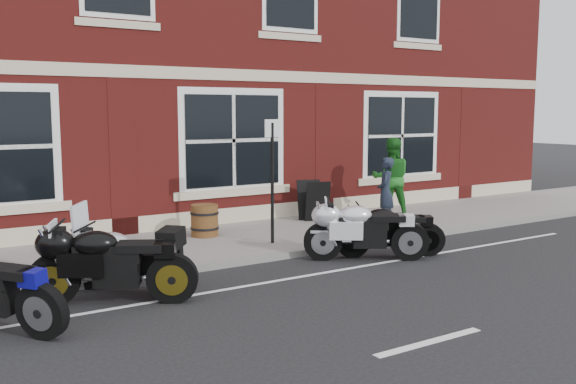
{
  "coord_description": "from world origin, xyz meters",
  "views": [
    {
      "loc": [
        -5.2,
        -8.03,
        2.64
      ],
      "look_at": [
        1.06,
        1.6,
        1.17
      ],
      "focal_mm": 40.0,
      "sensor_mm": 36.0,
      "label": 1
    }
  ],
  "objects_px": {
    "moto_touring_silver": "(123,256)",
    "a_board_sign": "(313,201)",
    "pedestrian_left": "(385,192)",
    "moto_naked_black": "(388,229)",
    "parking_sign": "(272,172)",
    "moto_sport_silver": "(364,228)",
    "barrel_planter": "(205,220)",
    "moto_sport_black": "(110,261)",
    "pedestrian_right": "(391,178)"
  },
  "relations": [
    {
      "from": "moto_touring_silver",
      "to": "a_board_sign",
      "type": "bearing_deg",
      "value": -15.14
    },
    {
      "from": "moto_touring_silver",
      "to": "pedestrian_left",
      "type": "height_order",
      "value": "pedestrian_left"
    },
    {
      "from": "moto_naked_black",
      "to": "parking_sign",
      "type": "bearing_deg",
      "value": 69.25
    },
    {
      "from": "moto_sport_silver",
      "to": "pedestrian_left",
      "type": "xyz_separation_m",
      "value": [
        2.19,
        1.9,
        0.3
      ]
    },
    {
      "from": "moto_touring_silver",
      "to": "pedestrian_left",
      "type": "relative_size",
      "value": 1.02
    },
    {
      "from": "moto_sport_silver",
      "to": "pedestrian_left",
      "type": "relative_size",
      "value": 1.28
    },
    {
      "from": "moto_naked_black",
      "to": "barrel_planter",
      "type": "distance_m",
      "value": 3.73
    },
    {
      "from": "moto_sport_black",
      "to": "moto_naked_black",
      "type": "xyz_separation_m",
      "value": [
        5.1,
        0.07,
        -0.08
      ]
    },
    {
      "from": "parking_sign",
      "to": "pedestrian_left",
      "type": "bearing_deg",
      "value": -0.27
    },
    {
      "from": "barrel_planter",
      "to": "moto_naked_black",
      "type": "bearing_deg",
      "value": -53.55
    },
    {
      "from": "a_board_sign",
      "to": "parking_sign",
      "type": "xyz_separation_m",
      "value": [
        -2.1,
        -1.62,
        0.89
      ]
    },
    {
      "from": "moto_touring_silver",
      "to": "barrel_planter",
      "type": "relative_size",
      "value": 2.41
    },
    {
      "from": "moto_touring_silver",
      "to": "parking_sign",
      "type": "height_order",
      "value": "parking_sign"
    },
    {
      "from": "moto_touring_silver",
      "to": "parking_sign",
      "type": "relative_size",
      "value": 0.65
    },
    {
      "from": "pedestrian_right",
      "to": "barrel_planter",
      "type": "height_order",
      "value": "pedestrian_right"
    },
    {
      "from": "moto_touring_silver",
      "to": "moto_sport_black",
      "type": "relative_size",
      "value": 0.74
    },
    {
      "from": "moto_sport_black",
      "to": "pedestrian_right",
      "type": "height_order",
      "value": "pedestrian_right"
    },
    {
      "from": "moto_naked_black",
      "to": "moto_touring_silver",
      "type": "bearing_deg",
      "value": 113.85
    },
    {
      "from": "moto_naked_black",
      "to": "a_board_sign",
      "type": "xyz_separation_m",
      "value": [
        0.67,
        3.29,
        0.07
      ]
    },
    {
      "from": "moto_sport_black",
      "to": "moto_naked_black",
      "type": "distance_m",
      "value": 5.11
    },
    {
      "from": "barrel_planter",
      "to": "moto_sport_silver",
      "type": "bearing_deg",
      "value": -60.89
    },
    {
      "from": "pedestrian_right",
      "to": "parking_sign",
      "type": "height_order",
      "value": "parking_sign"
    },
    {
      "from": "moto_sport_silver",
      "to": "a_board_sign",
      "type": "xyz_separation_m",
      "value": [
        1.23,
        3.26,
        0.01
      ]
    },
    {
      "from": "pedestrian_right",
      "to": "parking_sign",
      "type": "bearing_deg",
      "value": 47.55
    },
    {
      "from": "pedestrian_left",
      "to": "a_board_sign",
      "type": "distance_m",
      "value": 1.69
    },
    {
      "from": "moto_sport_black",
      "to": "parking_sign",
      "type": "bearing_deg",
      "value": -34.26
    },
    {
      "from": "moto_naked_black",
      "to": "a_board_sign",
      "type": "bearing_deg",
      "value": 17.25
    },
    {
      "from": "parking_sign",
      "to": "barrel_planter",
      "type": "bearing_deg",
      "value": 115.63
    },
    {
      "from": "moto_naked_black",
      "to": "pedestrian_left",
      "type": "bearing_deg",
      "value": -11.56
    },
    {
      "from": "a_board_sign",
      "to": "barrel_planter",
      "type": "distance_m",
      "value": 2.9
    },
    {
      "from": "parking_sign",
      "to": "moto_touring_silver",
      "type": "bearing_deg",
      "value": -164.32
    },
    {
      "from": "moto_touring_silver",
      "to": "moto_naked_black",
      "type": "xyz_separation_m",
      "value": [
        4.76,
        -0.41,
        -0.02
      ]
    },
    {
      "from": "a_board_sign",
      "to": "moto_sport_silver",
      "type": "bearing_deg",
      "value": -93.41
    },
    {
      "from": "pedestrian_left",
      "to": "parking_sign",
      "type": "height_order",
      "value": "parking_sign"
    },
    {
      "from": "moto_naked_black",
      "to": "pedestrian_left",
      "type": "relative_size",
      "value": 1.2
    },
    {
      "from": "moto_touring_silver",
      "to": "pedestrian_left",
      "type": "xyz_separation_m",
      "value": [
        6.4,
        1.52,
        0.34
      ]
    },
    {
      "from": "moto_naked_black",
      "to": "pedestrian_right",
      "type": "bearing_deg",
      "value": -13.95
    },
    {
      "from": "pedestrian_right",
      "to": "pedestrian_left",
      "type": "bearing_deg",
      "value": 75.14
    },
    {
      "from": "a_board_sign",
      "to": "barrel_planter",
      "type": "height_order",
      "value": "a_board_sign"
    },
    {
      "from": "barrel_planter",
      "to": "parking_sign",
      "type": "xyz_separation_m",
      "value": [
        0.79,
        -1.32,
        1.04
      ]
    },
    {
      "from": "moto_sport_black",
      "to": "moto_naked_black",
      "type": "bearing_deg",
      "value": -58.81
    },
    {
      "from": "moto_touring_silver",
      "to": "moto_sport_black",
      "type": "bearing_deg",
      "value": -168.63
    },
    {
      "from": "pedestrian_left",
      "to": "moto_touring_silver",
      "type": "bearing_deg",
      "value": -30.7
    },
    {
      "from": "moto_naked_black",
      "to": "moto_sport_black",
      "type": "bearing_deg",
      "value": 119.57
    },
    {
      "from": "moto_touring_silver",
      "to": "moto_naked_black",
      "type": "relative_size",
      "value": 0.85
    },
    {
      "from": "moto_sport_black",
      "to": "barrel_planter",
      "type": "bearing_deg",
      "value": -12.92
    },
    {
      "from": "moto_sport_silver",
      "to": "barrel_planter",
      "type": "relative_size",
      "value": 3.02
    },
    {
      "from": "moto_naked_black",
      "to": "pedestrian_left",
      "type": "xyz_separation_m",
      "value": [
        1.64,
        1.93,
        0.36
      ]
    },
    {
      "from": "moto_sport_silver",
      "to": "pedestrian_right",
      "type": "height_order",
      "value": "pedestrian_right"
    },
    {
      "from": "moto_sport_black",
      "to": "barrel_planter",
      "type": "height_order",
      "value": "moto_sport_black"
    }
  ]
}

